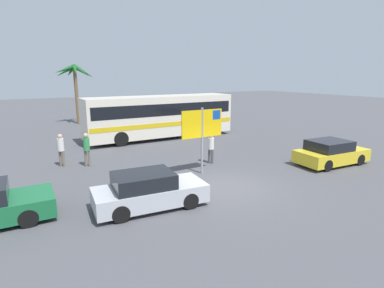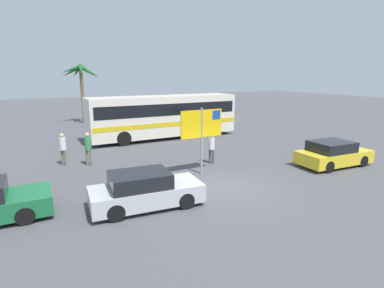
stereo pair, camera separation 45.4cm
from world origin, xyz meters
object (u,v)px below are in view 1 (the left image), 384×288
at_px(ferry_sign, 203,126).
at_px(pedestrian_near_sign, 61,147).
at_px(car_yellow, 331,153).
at_px(pedestrian_by_bus, 87,147).
at_px(car_silver, 149,191).
at_px(pedestrian_crossing_lot, 211,146).
at_px(bus_front_coach, 161,115).

distance_m(ferry_sign, pedestrian_near_sign, 7.53).
relative_size(car_yellow, pedestrian_by_bus, 2.29).
relative_size(car_silver, pedestrian_near_sign, 2.39).
distance_m(pedestrian_near_sign, pedestrian_crossing_lot, 7.85).
xyz_separation_m(ferry_sign, pedestrian_by_bus, (-4.59, 4.02, -1.28)).
bearing_deg(bus_front_coach, pedestrian_crossing_lot, -93.77).
bearing_deg(car_silver, car_yellow, 6.23).
bearing_deg(pedestrian_by_bus, car_silver, -151.78).
distance_m(bus_front_coach, car_silver, 12.52).
bearing_deg(car_yellow, ferry_sign, 166.27).
distance_m(ferry_sign, pedestrian_by_bus, 6.23).
bearing_deg(pedestrian_near_sign, bus_front_coach, -22.50).
relative_size(bus_front_coach, ferry_sign, 3.49).
relative_size(ferry_sign, car_silver, 0.78).
height_order(bus_front_coach, pedestrian_crossing_lot, bus_front_coach).
height_order(ferry_sign, car_yellow, ferry_sign).
height_order(bus_front_coach, pedestrian_by_bus, bus_front_coach).
xyz_separation_m(bus_front_coach, pedestrian_crossing_lot, (-0.50, -7.55, -0.84)).
relative_size(ferry_sign, pedestrian_near_sign, 1.85).
distance_m(car_yellow, pedestrian_by_bus, 12.88).
xyz_separation_m(pedestrian_crossing_lot, pedestrian_by_bus, (-5.90, 2.77, 0.10)).
relative_size(pedestrian_near_sign, pedestrian_by_bus, 0.97).
relative_size(bus_front_coach, pedestrian_crossing_lot, 6.92).
bearing_deg(ferry_sign, pedestrian_crossing_lot, 42.92).
distance_m(car_yellow, pedestrian_crossing_lot, 6.39).
bearing_deg(car_yellow, pedestrian_by_bus, 155.43).
distance_m(bus_front_coach, pedestrian_near_sign, 8.64).
bearing_deg(ferry_sign, pedestrian_near_sign, 140.01).
xyz_separation_m(ferry_sign, pedestrian_near_sign, (-5.74, 4.68, -1.31)).
bearing_deg(bus_front_coach, car_yellow, -65.93).
height_order(bus_front_coach, pedestrian_near_sign, bus_front_coach).
bearing_deg(car_yellow, car_silver, -174.86).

